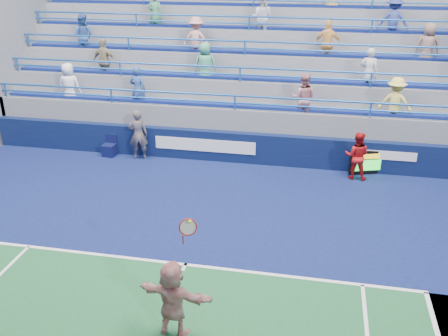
% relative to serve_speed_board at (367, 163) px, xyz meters
% --- Properties ---
extents(ground, '(120.00, 120.00, 0.00)m').
position_rel_serve_speed_board_xyz_m(ground, '(-4.55, -6.28, -0.42)').
color(ground, '#333538').
extents(sponsor_wall, '(18.00, 0.32, 1.10)m').
position_rel_serve_speed_board_xyz_m(sponsor_wall, '(-4.55, 0.22, 0.13)').
color(sponsor_wall, '#091636').
rests_on(sponsor_wall, ground).
extents(bleacher_stand, '(18.00, 5.60, 6.13)m').
position_rel_serve_speed_board_xyz_m(bleacher_stand, '(-4.55, 3.99, 1.13)').
color(bleacher_stand, slate).
rests_on(bleacher_stand, ground).
extents(serve_speed_board, '(1.18, 0.50, 0.83)m').
position_rel_serve_speed_board_xyz_m(serve_speed_board, '(0.00, 0.00, 0.00)').
color(serve_speed_board, black).
rests_on(serve_speed_board, ground).
extents(judge_chair, '(0.48, 0.48, 0.79)m').
position_rel_serve_speed_board_xyz_m(judge_chair, '(-9.08, -0.12, -0.16)').
color(judge_chair, '#0C113A').
rests_on(judge_chair, ground).
extents(tennis_player, '(1.55, 0.69, 2.60)m').
position_rel_serve_speed_board_xyz_m(tennis_player, '(-4.17, -8.53, 0.40)').
color(tennis_player, silver).
rests_on(tennis_player, ground).
extents(line_judge, '(0.76, 0.60, 1.82)m').
position_rel_serve_speed_board_xyz_m(line_judge, '(-7.92, -0.14, 0.49)').
color(line_judge, '#151F3B').
rests_on(line_judge, ground).
extents(ball_girl, '(0.84, 0.69, 1.60)m').
position_rel_serve_speed_board_xyz_m(ball_girl, '(-0.39, -0.41, 0.38)').
color(ball_girl, '#B51415').
rests_on(ball_girl, ground).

